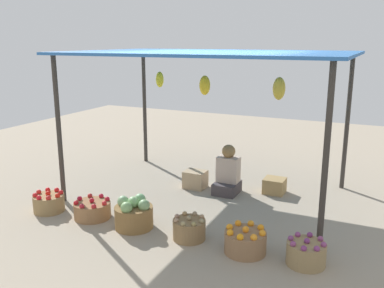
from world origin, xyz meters
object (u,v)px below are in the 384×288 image
object	(u,v)px
vendor_person	(228,175)
wooden_crate_near_vendor	(195,179)
basket_purple_onions	(306,253)
basket_potatoes	(189,229)
basket_oranges	(245,241)
wooden_crate_stacked_rear	(274,186)
basket_red_tomatoes	(49,202)
basket_cabbages	(134,214)
basket_red_apples	(92,209)

from	to	relation	value
vendor_person	wooden_crate_near_vendor	world-z (taller)	vendor_person
basket_purple_onions	basket_potatoes	bearing A→B (deg)	179.61
basket_potatoes	vendor_person	bearing A→B (deg)	94.56
basket_oranges	wooden_crate_stacked_rear	size ratio (longest dim) A/B	1.47
wooden_crate_near_vendor	wooden_crate_stacked_rear	distance (m)	1.28
basket_red_tomatoes	basket_oranges	bearing A→B (deg)	0.68
vendor_person	basket_red_tomatoes	size ratio (longest dim) A/B	1.82
basket_red_tomatoes	wooden_crate_near_vendor	world-z (taller)	basket_red_tomatoes
vendor_person	basket_purple_onions	world-z (taller)	vendor_person
basket_red_tomatoes	basket_oranges	size ratio (longest dim) A/B	0.90
basket_cabbages	wooden_crate_near_vendor	xyz separation A→B (m)	(0.09, 1.71, -0.04)
vendor_person	basket_red_tomatoes	bearing A→B (deg)	-138.91
basket_cabbages	wooden_crate_stacked_rear	size ratio (longest dim) A/B	1.53
basket_red_tomatoes	basket_red_apples	distance (m)	0.70
basket_red_apples	wooden_crate_near_vendor	bearing A→B (deg)	65.40
wooden_crate_stacked_rear	basket_red_apples	bearing A→B (deg)	-135.26
vendor_person	wooden_crate_near_vendor	distance (m)	0.58
basket_red_tomatoes	basket_oranges	world-z (taller)	basket_oranges
basket_purple_onions	basket_cabbages	bearing A→B (deg)	-179.88
basket_cabbages	wooden_crate_near_vendor	world-z (taller)	basket_cabbages
basket_oranges	vendor_person	bearing A→B (deg)	116.36
basket_cabbages	basket_oranges	world-z (taller)	basket_cabbages
basket_cabbages	basket_purple_onions	world-z (taller)	basket_cabbages
basket_purple_onions	wooden_crate_stacked_rear	bearing A→B (deg)	113.05
basket_oranges	basket_red_tomatoes	bearing A→B (deg)	-179.32
basket_purple_onions	wooden_crate_stacked_rear	size ratio (longest dim) A/B	1.30
basket_red_apples	basket_potatoes	distance (m)	1.47
basket_red_tomatoes	basket_purple_onions	size ratio (longest dim) A/B	1.02
basket_red_tomatoes	wooden_crate_near_vendor	size ratio (longest dim) A/B	1.24
vendor_person	basket_purple_onions	size ratio (longest dim) A/B	1.85
basket_purple_onions	wooden_crate_near_vendor	distance (m)	2.70
basket_cabbages	basket_oranges	xyz separation A→B (m)	(1.51, -0.02, -0.05)
basket_potatoes	basket_red_tomatoes	bearing A→B (deg)	-178.18
vendor_person	basket_red_tomatoes	distance (m)	2.70
basket_red_apples	basket_oranges	bearing A→B (deg)	-1.23
basket_red_tomatoes	basket_potatoes	world-z (taller)	basket_red_tomatoes
basket_cabbages	basket_potatoes	world-z (taller)	basket_cabbages
basket_purple_onions	wooden_crate_stacked_rear	world-z (taller)	basket_purple_onions
vendor_person	basket_red_tomatoes	world-z (taller)	vendor_person
basket_cabbages	basket_red_apples	bearing A→B (deg)	177.76
vendor_person	wooden_crate_stacked_rear	bearing A→B (deg)	24.18
vendor_person	basket_red_apples	distance (m)	2.16
basket_oranges	wooden_crate_near_vendor	distance (m)	2.24
wooden_crate_near_vendor	basket_red_tomatoes	bearing A→B (deg)	-129.73
basket_purple_onions	wooden_crate_near_vendor	size ratio (longest dim) A/B	1.22
wooden_crate_near_vendor	basket_cabbages	bearing A→B (deg)	-92.88
basket_oranges	basket_purple_onions	xyz separation A→B (m)	(0.68, 0.02, -0.00)
vendor_person	wooden_crate_stacked_rear	xyz separation A→B (m)	(0.68, 0.30, -0.18)
vendor_person	basket_potatoes	distance (m)	1.71
basket_red_tomatoes	basket_potatoes	bearing A→B (deg)	1.82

